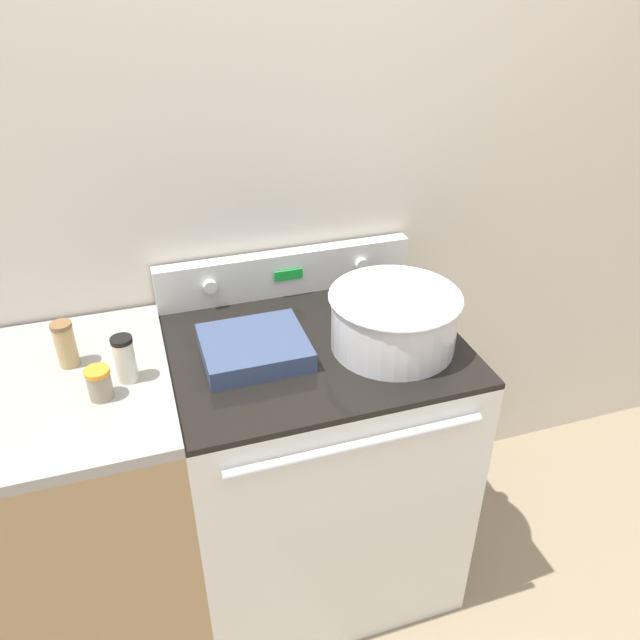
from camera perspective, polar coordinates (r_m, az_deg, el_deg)
name	(u,v)px	position (r m, az deg, el deg)	size (l,w,h in m)	color
kitchen_wall	(278,191)	(1.92, -3.84, 11.65)	(8.00, 0.05, 2.50)	beige
stove_range	(316,464)	(2.04, -0.40, -13.02)	(0.81, 0.69, 0.93)	silver
control_panel	(286,272)	(1.96, -3.15, 4.36)	(0.81, 0.07, 0.14)	silver
side_counter	(92,514)	(2.01, -20.13, -16.35)	(0.55, 0.66, 0.95)	tan
mixing_bowl	(394,317)	(1.70, 6.78, 0.23)	(0.36, 0.36, 0.16)	silver
casserole_dish	(254,347)	(1.68, -6.04, -2.43)	(0.28, 0.25, 0.06)	#38476B
ladle	(434,304)	(1.90, 10.38, 1.43)	(0.06, 0.28, 0.06)	#333338
spice_jar_black_cap	(125,359)	(1.62, -17.41, -3.41)	(0.05, 0.05, 0.13)	beige
spice_jar_orange_cap	(99,383)	(1.60, -19.52, -5.49)	(0.06, 0.06, 0.08)	gray
spice_jar_brown_cap	(65,344)	(1.73, -22.25, -2.05)	(0.05, 0.05, 0.13)	tan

